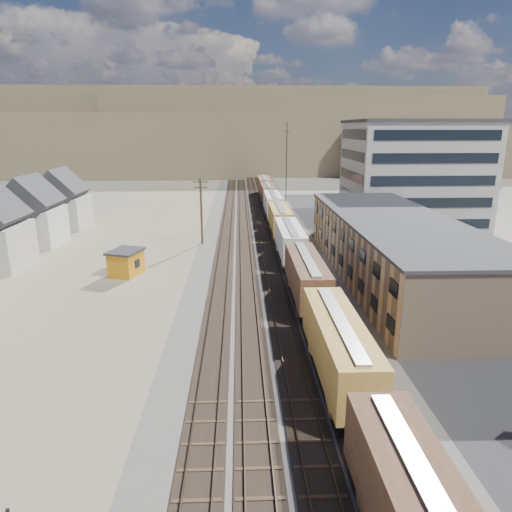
{
  "coord_description": "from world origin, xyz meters",
  "views": [
    {
      "loc": [
        -2.88,
        -25.61,
        17.04
      ],
      "look_at": [
        -0.99,
        24.32,
        3.0
      ],
      "focal_mm": 32.0,
      "sensor_mm": 36.0,
      "label": 1
    }
  ],
  "objects_px": {
    "maintenance_shed": "(126,262)",
    "parked_car_blue": "(390,234)",
    "utility_pole_north": "(201,210)",
    "freight_train": "(284,228)"
  },
  "relations": [
    {
      "from": "utility_pole_north",
      "to": "maintenance_shed",
      "type": "height_order",
      "value": "utility_pole_north"
    },
    {
      "from": "maintenance_shed",
      "to": "parked_car_blue",
      "type": "bearing_deg",
      "value": 24.42
    },
    {
      "from": "parked_car_blue",
      "to": "maintenance_shed",
      "type": "bearing_deg",
      "value": 151.45
    },
    {
      "from": "maintenance_shed",
      "to": "parked_car_blue",
      "type": "xyz_separation_m",
      "value": [
        37.61,
        17.08,
        -0.73
      ]
    },
    {
      "from": "freight_train",
      "to": "maintenance_shed",
      "type": "relative_size",
      "value": 23.93
    },
    {
      "from": "freight_train",
      "to": "utility_pole_north",
      "type": "relative_size",
      "value": 11.97
    },
    {
      "from": "freight_train",
      "to": "parked_car_blue",
      "type": "bearing_deg",
      "value": 12.66
    },
    {
      "from": "utility_pole_north",
      "to": "parked_car_blue",
      "type": "xyz_separation_m",
      "value": [
        29.68,
        2.26,
        -4.45
      ]
    },
    {
      "from": "utility_pole_north",
      "to": "parked_car_blue",
      "type": "distance_m",
      "value": 30.1
    },
    {
      "from": "utility_pole_north",
      "to": "maintenance_shed",
      "type": "bearing_deg",
      "value": -118.15
    }
  ]
}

